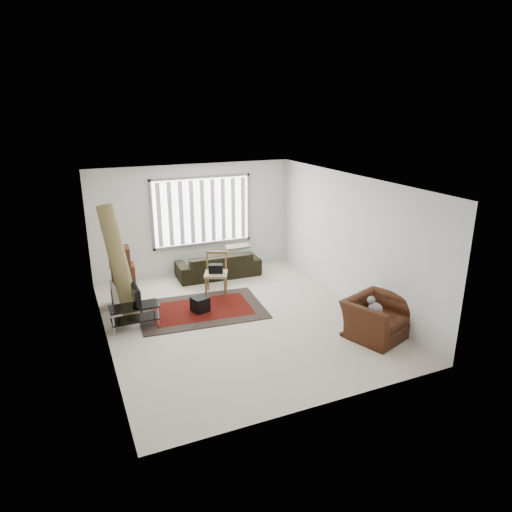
# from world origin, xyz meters

# --- Properties ---
(room) EXTENTS (6.00, 6.02, 2.71)m
(room) POSITION_xyz_m (0.03, 0.51, 1.76)
(room) COLOR beige
(room) RESTS_ON ground
(persian_rug) EXTENTS (2.65, 1.89, 0.02)m
(persian_rug) POSITION_xyz_m (-0.57, 0.70, 0.01)
(persian_rug) COLOR black
(persian_rug) RESTS_ON ground
(tv_stand) EXTENTS (0.90, 0.41, 0.45)m
(tv_stand) POSITION_xyz_m (-1.95, 0.45, 0.33)
(tv_stand) COLOR black
(tv_stand) RESTS_ON ground
(tv) EXTENTS (0.09, 0.73, 0.42)m
(tv) POSITION_xyz_m (-1.95, 0.45, 0.66)
(tv) COLOR black
(tv) RESTS_ON tv_stand
(subwoofer) EXTENTS (0.38, 0.38, 0.30)m
(subwoofer) POSITION_xyz_m (-0.62, 0.62, 0.17)
(subwoofer) COLOR black
(subwoofer) RESTS_ON persian_rug
(moving_boxes) EXTENTS (0.55, 0.51, 1.26)m
(moving_boxes) POSITION_xyz_m (-1.98, 1.62, 0.59)
(moving_boxes) COLOR #552D1B
(moving_boxes) RESTS_ON ground
(white_flatpack) EXTENTS (0.55, 0.30, 0.67)m
(white_flatpack) POSITION_xyz_m (-1.98, 1.44, 0.34)
(white_flatpack) COLOR silver
(white_flatpack) RESTS_ON ground
(rolled_rug) EXTENTS (0.67, 1.10, 2.22)m
(rolled_rug) POSITION_xyz_m (-2.07, 1.22, 1.11)
(rolled_rug) COLOR olive
(rolled_rug) RESTS_ON ground
(sofa) EXTENTS (2.05, 0.94, 0.78)m
(sofa) POSITION_xyz_m (0.40, 2.45, 0.39)
(sofa) COLOR black
(sofa) RESTS_ON ground
(side_chair) EXTENTS (0.65, 0.65, 0.92)m
(side_chair) POSITION_xyz_m (0.01, 1.45, 0.51)
(side_chair) COLOR #8D7D5C
(side_chair) RESTS_ON ground
(armchair) EXTENTS (1.35, 1.27, 0.81)m
(armchair) POSITION_xyz_m (2.03, -1.64, 0.41)
(armchair) COLOR #3D1B0C
(armchair) RESTS_ON ground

